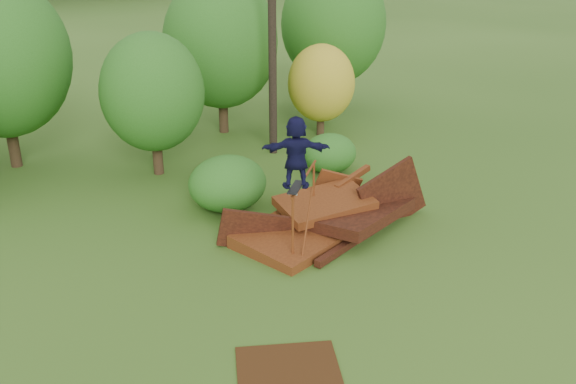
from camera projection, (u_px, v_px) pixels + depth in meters
ground at (365, 274)px, 15.03m from camera, size 240.00×240.00×0.00m
scrap_pile at (328, 218)px, 16.99m from camera, size 5.95×3.21×2.25m
grind_rail at (304, 196)px, 16.03m from camera, size 2.03×1.72×1.80m
skateboard at (296, 187)px, 15.04m from camera, size 0.80×0.73×0.09m
skater at (296, 152)px, 14.70m from camera, size 1.60×1.30×1.71m
flat_plate at (288, 366)px, 11.89m from camera, size 2.31×2.09×0.03m
tree_2 at (152, 92)px, 20.01m from camera, size 3.26×3.26×4.59m
tree_3 at (221, 42)px, 23.88m from camera, size 4.29×4.29×5.95m
tree_4 at (321, 83)px, 24.07m from camera, size 2.54×2.54×3.50m
tree_5 at (333, 24)px, 26.95m from camera, size 4.42×4.42×6.22m
shrub_left at (228, 183)px, 18.17m from camera, size 2.26×2.09×1.57m
shrub_right at (329, 153)px, 20.96m from camera, size 1.81×1.66×1.28m
utility_pole at (272, 23)px, 21.22m from camera, size 1.40×0.28×8.92m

